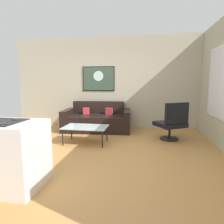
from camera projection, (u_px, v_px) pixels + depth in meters
ground at (94, 153)px, 4.00m from camera, size 6.40×6.40×0.04m
back_wall at (113, 83)px, 6.16m from camera, size 6.40×0.05×2.80m
couch at (97, 121)px, 5.80m from camera, size 2.00×1.08×0.83m
coffee_table at (86, 128)px, 4.57m from camera, size 1.01×0.64×0.39m
armchair at (172, 122)px, 4.76m from camera, size 0.85×0.84×0.94m
wall_painting at (99, 79)px, 6.17m from camera, size 1.02×0.03×0.76m
window at (220, 82)px, 4.24m from camera, size 0.03×1.41×1.58m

